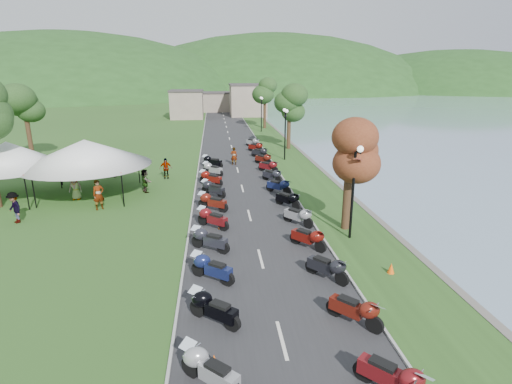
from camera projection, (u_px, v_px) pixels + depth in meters
name	position (u px, v px, depth m)	size (l,w,h in m)	color
road	(234.00, 157.00, 41.68)	(7.00, 120.00, 0.02)	#2D2D2F
hills_backdrop	(217.00, 91.00, 194.11)	(360.00, 120.00, 76.00)	#285621
far_building	(213.00, 102.00, 83.64)	(18.00, 16.00, 5.00)	gray
moto_row_left	(212.00, 269.00, 16.68)	(2.60, 44.43, 1.10)	#331411
moto_row_right	(282.00, 192.00, 27.41)	(2.60, 43.68, 1.10)	#331411
vendor_tent_main	(87.00, 168.00, 28.13)	(5.92, 5.92, 4.00)	white
vendor_tent_side	(11.00, 170.00, 27.36)	(4.62, 4.62, 4.00)	white
tree_lakeside	(349.00, 172.00, 21.55)	(2.38, 2.38, 6.61)	#2D5321
pedestrian_a	(100.00, 209.00, 25.67)	(0.71, 0.52, 1.95)	slate
pedestrian_b	(112.00, 177.00, 33.61)	(0.88, 0.48, 1.81)	slate
pedestrian_c	(17.00, 223.00, 23.38)	(1.21, 0.50, 1.87)	slate
traffic_cone_near	(214.00, 362.00, 11.79)	(0.31, 0.31, 0.48)	#F2590C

